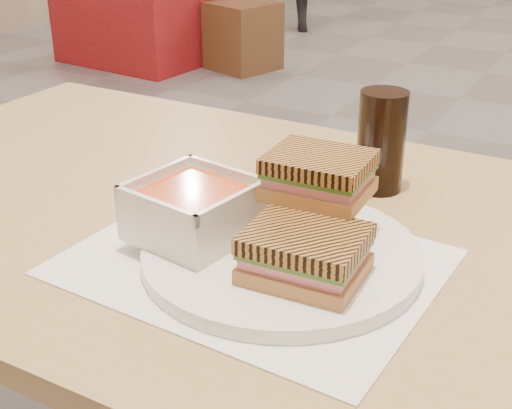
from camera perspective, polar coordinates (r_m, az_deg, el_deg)
The scene contains 9 objects.
main_table at distance 0.93m, azimuth -1.69°, elevation -6.98°, with size 1.20×0.70×0.75m.
tray_liner at distance 0.76m, azimuth -0.24°, elevation -4.73°, with size 0.40×0.32×0.00m.
plate at distance 0.76m, azimuth 2.09°, elevation -4.10°, with size 0.30×0.30×0.02m.
soup_bowl at distance 0.77m, azimuth -5.08°, elevation -0.62°, with size 0.14×0.14×0.06m.
panini_lower at distance 0.69m, azimuth 4.01°, elevation -4.04°, with size 0.12×0.10×0.05m.
panini_upper at distance 0.75m, azimuth 5.14°, elevation 2.39°, with size 0.11×0.09×0.05m.
cola_glass at distance 0.93m, azimuth 10.15°, elevation 5.08°, with size 0.06×0.06×0.13m.
bg_chair_0l at distance 4.95m, azimuth -10.05°, elevation 14.61°, with size 0.46×0.46×0.47m.
bg_chair_0r at distance 4.49m, azimuth -1.07°, elevation 13.55°, with size 0.46×0.46×0.41m.
Camera 1 is at (0.33, -2.58, 1.13)m, focal length 49.12 mm.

